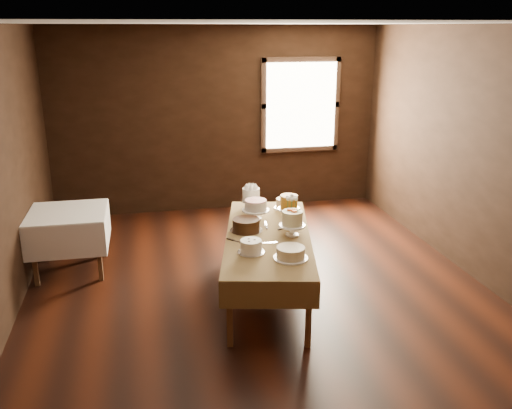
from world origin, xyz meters
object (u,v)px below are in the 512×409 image
object	(u,v)px
cake_swirl	(251,247)
cake_server_a	(269,243)
cake_caramel	(289,209)
cake_server_d	(290,227)
cake_server_e	(240,242)
flower_vase	(291,219)
cake_meringue	(251,199)
cake_chocolate	(246,225)
display_table	(268,239)
cake_server_b	(296,249)
side_table	(68,219)
cake_cream	(291,253)
cake_speckled	(285,204)
cake_server_c	(266,224)
cake_flowers	(292,225)
cake_lattice	(256,211)

from	to	relation	value
cake_swirl	cake_server_a	size ratio (longest dim) A/B	1.13
cake_caramel	cake_server_d	world-z (taller)	cake_caramel
cake_server_e	flower_vase	bearing A→B (deg)	80.44
cake_meringue	cake_server_d	world-z (taller)	cake_meringue
cake_swirl	cake_server_e	bearing A→B (deg)	101.69
cake_server_d	cake_chocolate	bearing A→B (deg)	158.60
display_table	cake_server_b	world-z (taller)	cake_server_b
flower_vase	side_table	bearing A→B (deg)	161.28
display_table	cake_caramel	world-z (taller)	cake_caramel
side_table	cake_meringue	size ratio (longest dim) A/B	3.38
cake_cream	cake_speckled	bearing A→B (deg)	77.25
cake_server_c	cake_swirl	bearing A→B (deg)	165.71
cake_server_c	display_table	bearing A→B (deg)	-179.74
cake_server_d	flower_vase	world-z (taller)	flower_vase
cake_server_b	side_table	bearing A→B (deg)	-137.13
cake_swirl	cake_server_d	distance (m)	0.83
cake_speckled	cake_chocolate	xyz separation A→B (m)	(-0.60, -0.65, 0.01)
cake_speckled	cake_swirl	distance (m)	1.41
side_table	cake_server_b	xyz separation A→B (m)	(2.31, -1.52, 0.04)
cake_chocolate	display_table	bearing A→B (deg)	-34.73
display_table	cake_flowers	size ratio (longest dim) A/B	8.37
cake_server_e	cake_meringue	bearing A→B (deg)	121.28
side_table	cake_lattice	bearing A→B (deg)	-15.54
cake_meringue	cake_cream	size ratio (longest dim) A/B	0.72
cake_cream	cake_server_b	distance (m)	0.24
cake_swirl	flower_vase	distance (m)	0.91
cake_swirl	cake_caramel	bearing A→B (deg)	54.53
cake_meringue	cake_server_b	bearing A→B (deg)	-82.30
cake_cream	cake_server_e	bearing A→B (deg)	129.13
side_table	cake_caramel	distance (m)	2.56
cake_caramel	cake_flowers	distance (m)	0.50
cake_lattice	cake_meringue	bearing A→B (deg)	85.86
cake_chocolate	cake_cream	distance (m)	0.84
cake_lattice	cake_server_a	xyz separation A→B (m)	(-0.01, -0.72, -0.10)
cake_server_d	cake_server_e	bearing A→B (deg)	-175.86
side_table	cake_swirl	distance (m)	2.40
cake_server_c	cake_server_e	bearing A→B (deg)	149.86
cake_caramel	flower_vase	xyz separation A→B (m)	(-0.02, -0.17, -0.07)
cake_flowers	cake_server_e	world-z (taller)	cake_flowers
cake_caramel	cake_chocolate	distance (m)	0.60
cake_speckled	cake_server_a	xyz separation A→B (m)	(-0.43, -1.03, -0.05)
cake_meringue	cake_server_a	xyz separation A→B (m)	(-0.04, -1.12, -0.11)
cake_server_a	cake_lattice	bearing A→B (deg)	92.72
side_table	cake_server_b	bearing A→B (deg)	-33.30
cake_flowers	cake_server_d	xyz separation A→B (m)	(0.05, 0.25, -0.12)
cake_swirl	cake_server_d	world-z (taller)	cake_swirl
cake_server_a	cake_speckled	bearing A→B (deg)	70.83
cake_server_a	cake_server_c	size ratio (longest dim) A/B	1.00
cake_server_b	cake_flowers	bearing A→B (deg)	157.08
cake_flowers	cake_server_a	xyz separation A→B (m)	(-0.28, -0.15, -0.12)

